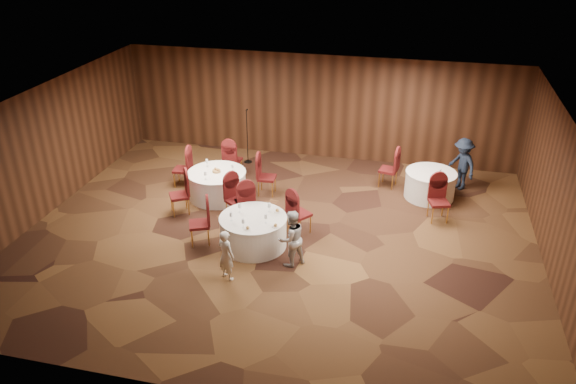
% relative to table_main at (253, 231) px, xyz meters
% --- Properties ---
extents(ground, '(12.00, 12.00, 0.00)m').
position_rel_table_main_xyz_m(ground, '(0.44, 0.53, -0.38)').
color(ground, black).
rests_on(ground, ground).
extents(room_shell, '(12.00, 12.00, 12.00)m').
position_rel_table_main_xyz_m(room_shell, '(0.44, 0.53, 1.59)').
color(room_shell, silver).
rests_on(room_shell, ground).
extents(table_main, '(1.55, 1.55, 0.74)m').
position_rel_table_main_xyz_m(table_main, '(0.00, 0.00, 0.00)').
color(table_main, white).
rests_on(table_main, ground).
extents(table_left, '(1.56, 1.56, 0.74)m').
position_rel_table_main_xyz_m(table_left, '(-1.64, 2.12, 0.00)').
color(table_left, white).
rests_on(table_left, ground).
extents(table_right, '(1.35, 1.35, 0.74)m').
position_rel_table_main_xyz_m(table_right, '(3.93, 3.43, 0.00)').
color(table_right, white).
rests_on(table_right, ground).
extents(chairs_main, '(2.86, 1.94, 1.00)m').
position_rel_table_main_xyz_m(chairs_main, '(-0.30, 0.58, 0.12)').
color(chairs_main, '#3F0C0C').
rests_on(chairs_main, ground).
extents(chairs_left, '(2.99, 3.08, 1.00)m').
position_rel_table_main_xyz_m(chairs_left, '(-1.58, 2.18, 0.12)').
color(chairs_left, '#3F0C0C').
rests_on(chairs_left, ground).
extents(chairs_right, '(2.00, 2.30, 1.00)m').
position_rel_table_main_xyz_m(chairs_right, '(3.46, 3.04, 0.12)').
color(chairs_right, '#3F0C0C').
rests_on(chairs_right, ground).
extents(tabletop_main, '(1.15, 1.07, 0.22)m').
position_rel_table_main_xyz_m(tabletop_main, '(0.14, -0.11, 0.47)').
color(tabletop_main, silver).
rests_on(tabletop_main, table_main).
extents(tabletop_left, '(0.85, 0.83, 0.22)m').
position_rel_table_main_xyz_m(tabletop_left, '(-1.65, 2.11, 0.45)').
color(tabletop_left, silver).
rests_on(tabletop_left, table_left).
extents(tabletop_right, '(0.08, 0.08, 0.22)m').
position_rel_table_main_xyz_m(tabletop_right, '(4.13, 3.19, 0.52)').
color(tabletop_right, silver).
rests_on(tabletop_right, table_right).
extents(mic_stand, '(0.24, 0.24, 1.69)m').
position_rel_table_main_xyz_m(mic_stand, '(-1.52, 4.55, 0.13)').
color(mic_stand, black).
rests_on(mic_stand, ground).
extents(woman_a, '(0.50, 0.45, 1.15)m').
position_rel_table_main_xyz_m(woman_a, '(-0.18, -1.37, 0.20)').
color(woman_a, silver).
rests_on(woman_a, ground).
extents(woman_b, '(0.80, 0.80, 1.31)m').
position_rel_table_main_xyz_m(woman_b, '(1.02, -0.55, 0.28)').
color(woman_b, '#BBBAC0').
rests_on(woman_b, ground).
extents(man_c, '(1.01, 1.09, 1.48)m').
position_rel_table_main_xyz_m(man_c, '(4.74, 4.18, 0.36)').
color(man_c, black).
rests_on(man_c, ground).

